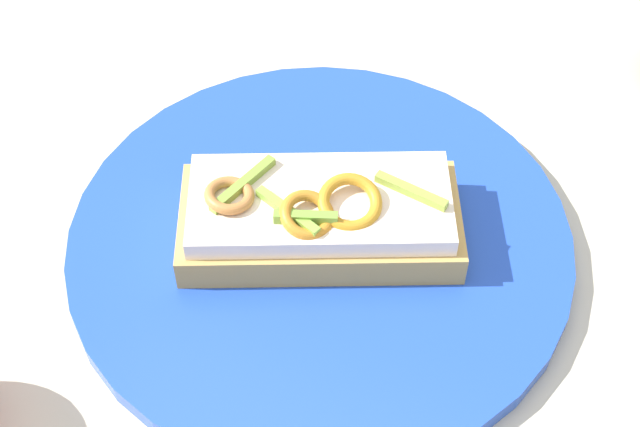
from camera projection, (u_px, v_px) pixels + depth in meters
The scene contains 3 objects.
ground_plane at pixel (320, 247), 0.60m from camera, with size 2.00×2.00×0.00m, color #BCB39C.
plate at pixel (320, 241), 0.59m from camera, with size 0.32×0.32×0.01m, color blue.
sandwich at pixel (319, 216), 0.57m from camera, with size 0.15×0.19×0.05m.
Camera 1 is at (-0.34, -0.15, 0.47)m, focal length 52.47 mm.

